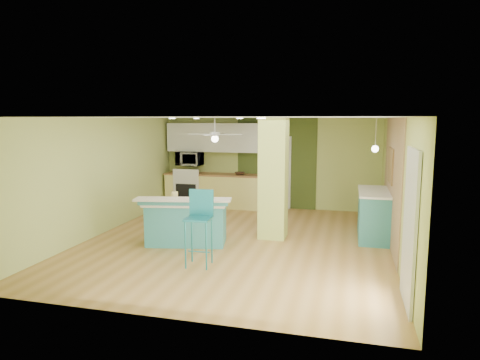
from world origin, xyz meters
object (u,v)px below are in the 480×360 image
peninsula (186,221)px  fruit_bowl (240,173)px  canister (175,196)px  bar_stool (200,215)px  side_counter (374,214)px

peninsula → fruit_bowl: bearing=75.7°
fruit_bowl → canister: (-0.48, -3.41, -0.05)m
bar_stool → canister: bearing=124.8°
bar_stool → canister: (-0.99, 1.25, 0.07)m
peninsula → bar_stool: size_ratio=1.46×
side_counter → peninsula: bearing=-159.4°
side_counter → fruit_bowl: size_ratio=5.31×
side_counter → canister: (-3.94, -1.22, 0.43)m
peninsula → fruit_bowl: (0.17, 3.55, 0.52)m
bar_stool → fruit_bowl: bearing=92.6°
fruit_bowl → side_counter: bearing=-32.3°
peninsula → canister: 0.58m
bar_stool → fruit_bowl: (-0.51, 4.65, 0.12)m
peninsula → fruit_bowl: size_ratio=6.43×
bar_stool → side_counter: size_ratio=0.83×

